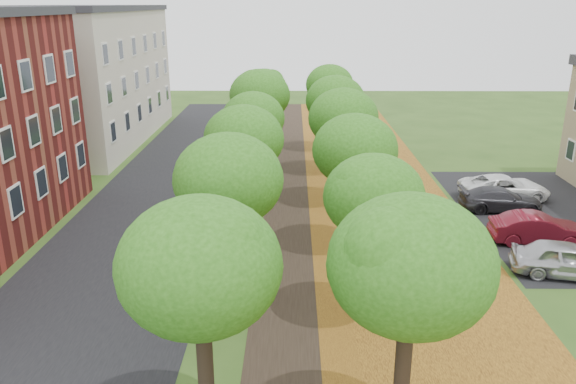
{
  "coord_description": "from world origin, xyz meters",
  "views": [
    {
      "loc": [
        -0.08,
        -11.55,
        10.55
      ],
      "look_at": [
        -0.3,
        12.31,
        2.5
      ],
      "focal_mm": 35.0,
      "sensor_mm": 36.0,
      "label": 1
    }
  ],
  "objects_px": {
    "car_silver": "(567,259)",
    "car_white": "(504,187)",
    "car_grey": "(500,199)",
    "car_red": "(538,229)"
  },
  "relations": [
    {
      "from": "car_silver",
      "to": "car_red",
      "type": "height_order",
      "value": "car_silver"
    },
    {
      "from": "car_silver",
      "to": "car_white",
      "type": "xyz_separation_m",
      "value": [
        0.86,
        9.46,
        -0.04
      ]
    },
    {
      "from": "car_silver",
      "to": "car_red",
      "type": "bearing_deg",
      "value": 9.5
    },
    {
      "from": "car_grey",
      "to": "car_white",
      "type": "relative_size",
      "value": 0.88
    },
    {
      "from": "car_silver",
      "to": "car_white",
      "type": "relative_size",
      "value": 0.87
    },
    {
      "from": "car_silver",
      "to": "car_red",
      "type": "relative_size",
      "value": 1.01
    },
    {
      "from": "car_grey",
      "to": "car_silver",
      "type": "bearing_deg",
      "value": -178.0
    },
    {
      "from": "car_silver",
      "to": "car_grey",
      "type": "relative_size",
      "value": 0.99
    },
    {
      "from": "car_grey",
      "to": "car_white",
      "type": "bearing_deg",
      "value": -22.95
    },
    {
      "from": "car_grey",
      "to": "car_white",
      "type": "height_order",
      "value": "car_white"
    }
  ]
}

